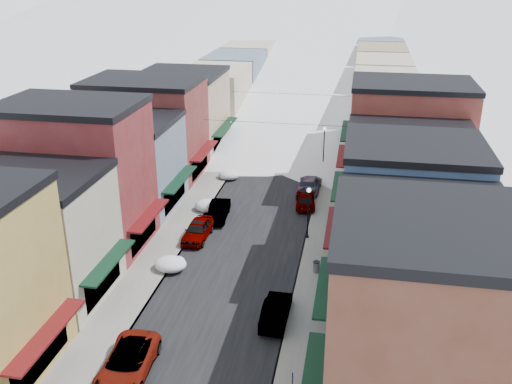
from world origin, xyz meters
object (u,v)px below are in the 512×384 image
at_px(car_white_suv, 127,363).
at_px(car_dark_hatch, 218,211).
at_px(car_silver_sedan, 198,230).
at_px(trash_can, 316,267).
at_px(car_green_sedan, 276,310).
at_px(streetlamp_near, 308,207).

relative_size(car_white_suv, car_dark_hatch, 1.24).
distance_m(car_silver_sedan, trash_can, 11.58).
bearing_deg(car_silver_sedan, car_dark_hatch, 80.64).
height_order(car_white_suv, car_dark_hatch, car_white_suv).
height_order(car_green_sedan, trash_can, car_green_sedan).
xyz_separation_m(car_dark_hatch, car_green_sedan, (7.81, -15.38, -0.00)).
bearing_deg(car_green_sedan, car_silver_sedan, -51.39).
bearing_deg(car_white_suv, trash_can, 51.00).
height_order(car_silver_sedan, car_green_sedan, car_silver_sedan).
relative_size(car_white_suv, car_green_sedan, 1.24).
xyz_separation_m(car_silver_sedan, streetlamp_near, (9.50, 1.69, 2.26)).
distance_m(car_green_sedan, streetlamp_near, 12.90).
distance_m(car_white_suv, streetlamp_near, 21.63).
bearing_deg(trash_can, car_white_suv, -125.97).
height_order(car_dark_hatch, car_green_sedan, car_dark_hatch).
bearing_deg(car_dark_hatch, car_silver_sedan, -104.23).
bearing_deg(car_silver_sedan, car_white_suv, -86.68).
distance_m(trash_can, streetlamp_near, 6.54).
relative_size(car_silver_sedan, streetlamp_near, 1.05).
xyz_separation_m(car_silver_sedan, car_dark_hatch, (0.79, 4.42, -0.05)).
bearing_deg(streetlamp_near, car_white_suv, -113.86).
height_order(car_white_suv, trash_can, car_white_suv).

